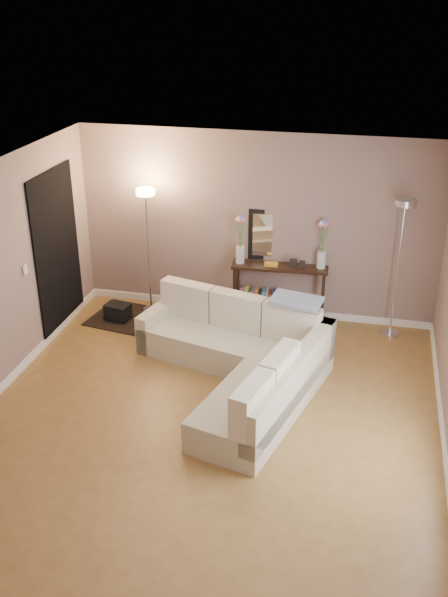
% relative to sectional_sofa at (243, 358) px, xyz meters
% --- Properties ---
extents(floor, '(5.00, 5.50, 0.01)m').
position_rel_sectional_sofa_xyz_m(floor, '(-0.22, -0.87, -0.32)').
color(floor, olive).
rests_on(floor, ground).
extents(ceiling, '(5.00, 5.50, 0.01)m').
position_rel_sectional_sofa_xyz_m(ceiling, '(-0.22, -0.87, 2.29)').
color(ceiling, white).
rests_on(ceiling, ground).
extents(wall_back, '(5.00, 0.02, 2.60)m').
position_rel_sectional_sofa_xyz_m(wall_back, '(-0.22, 1.89, 0.99)').
color(wall_back, gray).
rests_on(wall_back, ground).
extents(wall_front, '(5.00, 0.02, 2.60)m').
position_rel_sectional_sofa_xyz_m(wall_front, '(-0.22, -3.63, 0.99)').
color(wall_front, gray).
rests_on(wall_front, ground).
extents(baseboard_back, '(5.00, 0.03, 0.10)m').
position_rel_sectional_sofa_xyz_m(baseboard_back, '(-0.22, 1.87, -0.26)').
color(baseboard_back, white).
rests_on(baseboard_back, ground).
extents(baseboard_left, '(0.03, 5.50, 0.10)m').
position_rel_sectional_sofa_xyz_m(baseboard_left, '(-2.70, -0.87, -0.26)').
color(baseboard_left, white).
rests_on(baseboard_left, ground).
extents(baseboard_right, '(0.03, 5.50, 0.10)m').
position_rel_sectional_sofa_xyz_m(baseboard_right, '(2.27, -0.87, -0.26)').
color(baseboard_right, white).
rests_on(baseboard_right, ground).
extents(doorway, '(0.02, 1.20, 2.20)m').
position_rel_sectional_sofa_xyz_m(doorway, '(-2.70, 0.83, 0.79)').
color(doorway, black).
rests_on(doorway, ground).
extents(switch_plate, '(0.02, 0.08, 0.12)m').
position_rel_sectional_sofa_xyz_m(switch_plate, '(-2.70, -0.02, 0.89)').
color(switch_plate, white).
rests_on(switch_plate, ground).
extents(sectional_sofa, '(2.51, 2.80, 0.84)m').
position_rel_sectional_sofa_xyz_m(sectional_sofa, '(0.00, 0.00, 0.00)').
color(sectional_sofa, beige).
rests_on(sectional_sofa, floor).
extents(throw_blanket, '(0.66, 0.46, 0.08)m').
position_rel_sectional_sofa_xyz_m(throw_blanket, '(0.54, 0.46, 0.60)').
color(throw_blanket, gray).
rests_on(throw_blanket, sectional_sofa).
extents(console_table, '(1.34, 0.44, 0.81)m').
position_rel_sectional_sofa_xyz_m(console_table, '(0.08, 1.74, 0.15)').
color(console_table, black).
rests_on(console_table, floor).
extents(leaning_mirror, '(0.93, 0.10, 0.73)m').
position_rel_sectional_sofa_xyz_m(leaning_mirror, '(0.15, 1.92, 0.87)').
color(leaning_mirror, black).
rests_on(leaning_mirror, console_table).
extents(table_decor, '(0.56, 0.13, 0.13)m').
position_rel_sectional_sofa_xyz_m(table_decor, '(0.16, 1.71, 0.53)').
color(table_decor, gold).
rests_on(table_decor, console_table).
extents(flower_vase_left, '(0.15, 0.13, 0.70)m').
position_rel_sectional_sofa_xyz_m(flower_vase_left, '(-0.40, 1.71, 0.79)').
color(flower_vase_left, silver).
rests_on(flower_vase_left, console_table).
extents(flower_vase_right, '(0.15, 0.13, 0.70)m').
position_rel_sectional_sofa_xyz_m(flower_vase_right, '(0.71, 1.78, 0.79)').
color(flower_vase_right, silver).
rests_on(flower_vase_right, console_table).
extents(floor_lamp_lit, '(0.29, 0.29, 1.82)m').
position_rel_sectional_sofa_xyz_m(floor_lamp_lit, '(-1.68, 1.56, 0.98)').
color(floor_lamp_lit, silver).
rests_on(floor_lamp_lit, floor).
extents(floor_lamp_unlit, '(0.32, 0.32, 1.91)m').
position_rel_sectional_sofa_xyz_m(floor_lamp_unlit, '(1.72, 1.59, 1.04)').
color(floor_lamp_unlit, silver).
rests_on(floor_lamp_unlit, floor).
extents(charcoal_rug, '(1.31, 1.07, 0.02)m').
position_rel_sectional_sofa_xyz_m(charcoal_rug, '(-1.83, 1.23, -0.30)').
color(charcoal_rug, black).
rests_on(charcoal_rug, floor).
extents(black_bag, '(0.37, 0.29, 0.22)m').
position_rel_sectional_sofa_xyz_m(black_bag, '(-2.04, 1.17, -0.18)').
color(black_bag, black).
rests_on(black_bag, charcoal_rug).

